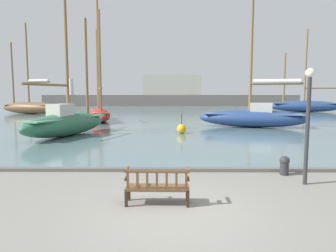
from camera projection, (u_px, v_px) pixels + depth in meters
ground_plane at (174, 213)px, 7.03m from camera, size 160.00×160.00×0.00m
harbor_water at (171, 111)px, 50.78m from camera, size 100.00×80.00×0.08m
quay_edge_kerb at (172, 170)px, 10.86m from camera, size 40.00×0.30×0.12m
park_bench at (157, 186)px, 7.55m from camera, size 1.61×0.55×0.92m
sailboat_far_starboard at (31, 106)px, 41.62m from camera, size 10.02×5.27×12.36m
sailboat_mid_port at (306, 105)px, 46.25m from camera, size 11.39×4.40×12.49m
sailboat_nearest_port at (100, 112)px, 30.53m from camera, size 4.41×10.47×12.80m
sailboat_outer_port at (253, 116)px, 24.66m from camera, size 9.08×4.52×12.11m
sailboat_centre_channel at (67, 122)px, 19.58m from camera, size 4.45×8.76×9.54m
mooring_bollard at (284, 164)px, 10.33m from camera, size 0.34×0.34×0.66m
lamp_post at (308, 113)px, 9.05m from camera, size 0.28×0.28×3.56m
channel_buoy at (182, 129)px, 20.64m from camera, size 0.65×0.65×1.35m
far_breakwater at (170, 97)px, 70.20m from camera, size 59.75×2.40×7.26m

